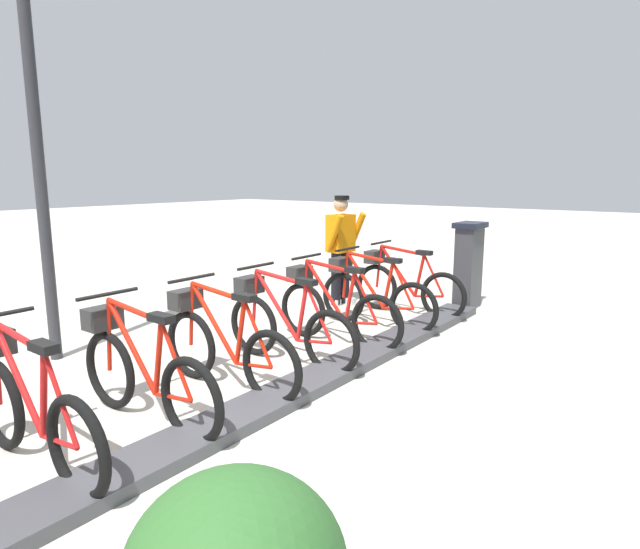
% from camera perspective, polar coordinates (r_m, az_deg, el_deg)
% --- Properties ---
extents(ground_plane, '(60.00, 60.00, 0.00)m').
position_cam_1_polar(ground_plane, '(4.60, -6.94, -14.66)').
color(ground_plane, beige).
extents(dock_rail_base, '(0.44, 8.56, 0.10)m').
position_cam_1_polar(dock_rail_base, '(4.57, -6.95, -14.09)').
color(dock_rail_base, '#47474C').
rests_on(dock_rail_base, ground).
extents(payment_kiosk, '(0.36, 0.52, 1.28)m').
position_cam_1_polar(payment_kiosk, '(8.20, 15.56, 1.11)').
color(payment_kiosk, '#38383D').
rests_on(payment_kiosk, ground).
extents(bike_docked_0, '(1.72, 0.54, 1.02)m').
position_cam_1_polar(bike_docked_0, '(7.68, 8.98, -1.05)').
color(bike_docked_0, black).
rests_on(bike_docked_0, ground).
extents(bike_docked_1, '(1.72, 0.54, 1.02)m').
position_cam_1_polar(bike_docked_1, '(6.95, 5.59, -2.19)').
color(bike_docked_1, black).
rests_on(bike_docked_1, ground).
extents(bike_docked_2, '(1.72, 0.54, 1.02)m').
position_cam_1_polar(bike_docked_2, '(6.25, 1.40, -3.58)').
color(bike_docked_2, black).
rests_on(bike_docked_2, ground).
extents(bike_docked_3, '(1.72, 0.54, 1.02)m').
position_cam_1_polar(bike_docked_3, '(5.60, -3.81, -5.27)').
color(bike_docked_3, black).
rests_on(bike_docked_3, ground).
extents(bike_docked_4, '(1.72, 0.54, 1.02)m').
position_cam_1_polar(bike_docked_4, '(5.01, -10.36, -7.33)').
color(bike_docked_4, black).
rests_on(bike_docked_4, ground).
extents(bike_docked_5, '(1.72, 0.54, 1.02)m').
position_cam_1_polar(bike_docked_5, '(4.51, -18.58, -9.75)').
color(bike_docked_5, black).
rests_on(bike_docked_5, ground).
extents(bike_docked_6, '(1.72, 0.54, 1.02)m').
position_cam_1_polar(bike_docked_6, '(4.13, -28.71, -12.41)').
color(bike_docked_6, black).
rests_on(bike_docked_6, ground).
extents(worker_near_rack, '(0.50, 0.65, 1.66)m').
position_cam_1_polar(worker_near_rack, '(8.05, 2.26, 3.06)').
color(worker_near_rack, white).
rests_on(worker_near_rack, ground).
extents(lamp_post, '(0.32, 0.32, 4.24)m').
position_cam_1_polar(lamp_post, '(6.27, -28.41, 16.64)').
color(lamp_post, '#2D2D33').
rests_on(lamp_post, ground).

